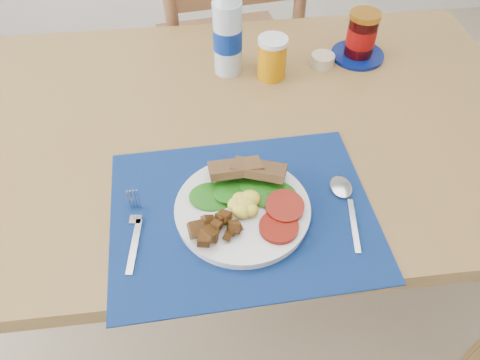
# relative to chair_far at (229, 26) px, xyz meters

# --- Properties ---
(ground) EXTENTS (4.00, 4.00, 0.00)m
(ground) POSITION_rel_chair_far_xyz_m (-0.03, -0.85, -0.63)
(ground) COLOR gray
(ground) RESTS_ON ground
(table) EXTENTS (1.40, 0.90, 0.75)m
(table) POSITION_rel_chair_far_xyz_m (-0.03, -0.65, 0.04)
(table) COLOR brown
(table) RESTS_ON ground
(chair_far) EXTENTS (0.52, 0.50, 1.26)m
(chair_far) POSITION_rel_chair_far_xyz_m (0.00, 0.00, 0.00)
(chair_far) COLOR brown
(chair_far) RESTS_ON ground
(placemat) EXTENTS (0.52, 0.41, 0.00)m
(placemat) POSITION_rel_chair_far_xyz_m (-0.07, -0.93, 0.13)
(placemat) COLOR black
(placemat) RESTS_ON table
(breakfast_plate) EXTENTS (0.26, 0.26, 0.06)m
(breakfast_plate) POSITION_rel_chair_far_xyz_m (-0.07, -0.93, 0.15)
(breakfast_plate) COLOR silver
(breakfast_plate) RESTS_ON placemat
(fork) EXTENTS (0.03, 0.17, 0.00)m
(fork) POSITION_rel_chair_far_xyz_m (-0.27, -0.94, 0.13)
(fork) COLOR #B2B5BA
(fork) RESTS_ON placemat
(spoon) EXTENTS (0.04, 0.19, 0.01)m
(spoon) POSITION_rel_chair_far_xyz_m (0.14, -0.92, 0.13)
(spoon) COLOR #B2B5BA
(spoon) RESTS_ON placemat
(water_bottle) EXTENTS (0.07, 0.07, 0.25)m
(water_bottle) POSITION_rel_chair_far_xyz_m (-0.04, -0.45, 0.24)
(water_bottle) COLOR #ADBFCC
(water_bottle) RESTS_ON table
(juice_glass) EXTENTS (0.07, 0.07, 0.10)m
(juice_glass) POSITION_rel_chair_far_xyz_m (0.06, -0.48, 0.18)
(juice_glass) COLOR #BC7405
(juice_glass) RESTS_ON table
(ramekin) EXTENTS (0.06, 0.06, 0.03)m
(ramekin) POSITION_rel_chair_far_xyz_m (0.21, -0.45, 0.14)
(ramekin) COLOR #BCAD89
(ramekin) RESTS_ON table
(jam_on_saucer) EXTENTS (0.14, 0.14, 0.13)m
(jam_on_saucer) POSITION_rel_chair_far_xyz_m (0.31, -0.42, 0.18)
(jam_on_saucer) COLOR #05145B
(jam_on_saucer) RESTS_ON table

